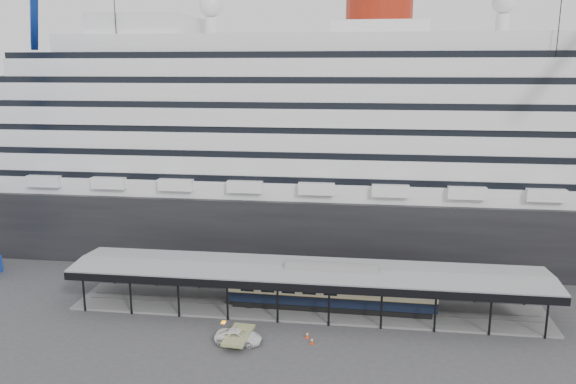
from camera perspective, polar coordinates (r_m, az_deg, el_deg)
name	(u,v)px	position (r m, az deg, el deg)	size (l,w,h in m)	color
ground	(302,328)	(64.16, 1.44, -13.60)	(200.00, 200.00, 0.00)	#363638
cruise_ship	(325,131)	(90.01, 3.74, 6.20)	(130.00, 30.00, 43.90)	black
platform_canopy	(307,290)	(67.72, 1.91, -9.95)	(56.00, 9.18, 5.30)	slate
port_truck	(239,337)	(60.93, -5.04, -14.43)	(2.26, 4.89, 1.36)	white
pullman_carriage	(331,287)	(67.32, 4.40, -9.64)	(24.52, 3.65, 24.02)	black
traffic_cone_left	(225,337)	(61.79, -6.45, -14.41)	(0.46, 0.46, 0.69)	red
traffic_cone_mid	(307,335)	(61.85, 1.96, -14.30)	(0.46, 0.46, 0.69)	#EF3B0D
traffic_cone_right	(312,341)	(60.65, 2.45, -14.86)	(0.50, 0.50, 0.74)	red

